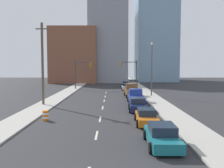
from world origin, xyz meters
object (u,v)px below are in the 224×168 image
(utility_pole_left_mid, at_px, (43,63))
(sedan_red, at_px, (126,84))
(pickup_truck_blue, at_px, (136,98))
(sedan_navy, at_px, (138,105))
(sedan_black, at_px, (130,89))
(sedan_teal, at_px, (163,136))
(sedan_white, at_px, (126,87))
(street_lamp, at_px, (152,66))
(sedan_orange, at_px, (147,117))
(traffic_signal_right, at_px, (133,71))
(traffic_signal_left, at_px, (80,71))
(traffic_barrel, at_px, (46,116))
(pickup_truck_brown, at_px, (132,91))

(utility_pole_left_mid, bearing_deg, sedan_red, 65.90)
(pickup_truck_blue, bearing_deg, sedan_navy, -93.33)
(sedan_black, bearing_deg, sedan_navy, -88.27)
(sedan_teal, distance_m, sedan_white, 37.89)
(sedan_navy, relative_size, sedan_black, 0.94)
(street_lamp, bearing_deg, sedan_navy, -105.44)
(sedan_orange, distance_m, sedan_red, 38.27)
(sedan_black, distance_m, sedan_white, 5.26)
(street_lamp, xyz_separation_m, sedan_black, (-3.26, 6.47, -4.58))
(sedan_orange, xyz_separation_m, pickup_truck_blue, (0.24, 12.40, 0.15))
(utility_pole_left_mid, xyz_separation_m, sedan_navy, (12.06, -4.05, -4.83))
(traffic_signal_right, bearing_deg, sedan_red, 101.03)
(sedan_red, bearing_deg, sedan_navy, -90.05)
(sedan_black, height_order, sedan_red, sedan_black)
(sedan_white, bearing_deg, sedan_teal, -89.30)
(traffic_signal_left, height_order, sedan_black, traffic_signal_left)
(traffic_signal_right, height_order, sedan_teal, traffic_signal_right)
(traffic_barrel, height_order, sedan_red, sedan_red)
(traffic_signal_left, distance_m, pickup_truck_blue, 23.05)
(sedan_orange, relative_size, pickup_truck_brown, 0.82)
(sedan_orange, xyz_separation_m, sedan_black, (0.34, 26.40, 0.01))
(traffic_signal_left, bearing_deg, pickup_truck_brown, -51.03)
(sedan_orange, bearing_deg, traffic_signal_left, 108.95)
(traffic_signal_left, relative_size, traffic_barrel, 6.76)
(street_lamp, xyz_separation_m, sedan_navy, (-3.74, -13.55, -4.54))
(sedan_orange, xyz_separation_m, sedan_navy, (-0.14, 6.38, 0.05))
(traffic_barrel, bearing_deg, sedan_black, 68.63)
(sedan_white, height_order, sedan_red, sedan_white)
(traffic_barrel, bearing_deg, utility_pole_left_mid, 106.62)
(pickup_truck_blue, bearing_deg, sedan_red, 90.30)
(sedan_teal, xyz_separation_m, sedan_navy, (-0.31, 12.63, 0.03))
(sedan_teal, bearing_deg, sedan_black, 90.57)
(street_lamp, relative_size, sedan_orange, 1.96)
(traffic_signal_right, height_order, utility_pole_left_mid, utility_pole_left_mid)
(sedan_teal, distance_m, sedan_black, 32.65)
(traffic_signal_right, height_order, sedan_red, traffic_signal_right)
(street_lamp, relative_size, sedan_navy, 2.08)
(sedan_navy, bearing_deg, sedan_orange, -86.61)
(traffic_signal_right, bearing_deg, sedan_teal, -91.73)
(sedan_orange, relative_size, sedan_white, 1.06)
(traffic_signal_right, relative_size, sedan_orange, 1.39)
(utility_pole_left_mid, xyz_separation_m, pickup_truck_blue, (12.44, 1.97, -4.74))
(sedan_black, bearing_deg, pickup_truck_blue, -87.29)
(sedan_red, bearing_deg, traffic_signal_right, -78.31)
(traffic_signal_right, height_order, traffic_barrel, traffic_signal_right)
(traffic_signal_right, relative_size, pickup_truck_blue, 1.14)
(traffic_barrel, bearing_deg, pickup_truck_blue, 48.77)
(pickup_truck_brown, relative_size, sedan_red, 1.21)
(traffic_barrel, bearing_deg, pickup_truck_brown, 62.04)
(traffic_barrel, distance_m, sedan_white, 31.76)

